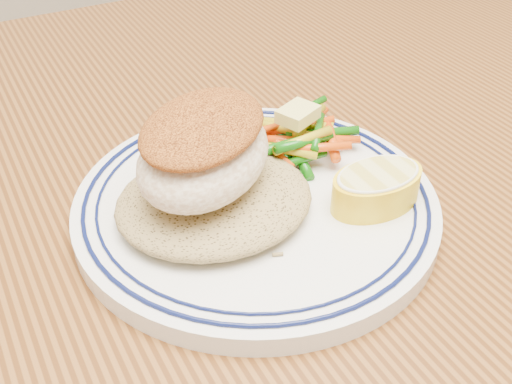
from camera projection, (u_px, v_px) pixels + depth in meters
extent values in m
cube|color=#4D290F|center=(217.00, 234.00, 0.48)|extent=(1.50, 0.90, 0.04)
cylinder|color=#4D290F|center=(459.00, 160.00, 1.23)|extent=(0.07, 0.07, 0.71)
cylinder|color=white|center=(256.00, 206.00, 0.46)|extent=(0.26, 0.26, 0.01)
torus|color=#0A113F|center=(256.00, 196.00, 0.46)|extent=(0.25, 0.25, 0.00)
torus|color=#0A113F|center=(256.00, 196.00, 0.46)|extent=(0.23, 0.23, 0.00)
ellipsoid|color=olive|center=(214.00, 196.00, 0.44)|extent=(0.14, 0.12, 0.03)
ellipsoid|color=beige|center=(204.00, 156.00, 0.42)|extent=(0.14, 0.13, 0.05)
ellipsoid|color=#9B4F18|center=(203.00, 126.00, 0.41)|extent=(0.13, 0.12, 0.02)
cylinder|color=#0F550A|center=(288.00, 149.00, 0.50)|extent=(0.04, 0.05, 0.01)
cylinder|color=#0F550A|center=(290.00, 137.00, 0.51)|extent=(0.02, 0.05, 0.01)
cylinder|color=#0F550A|center=(300.00, 157.00, 0.49)|extent=(0.02, 0.05, 0.01)
cylinder|color=#B19E12|center=(305.00, 126.00, 0.52)|extent=(0.03, 0.04, 0.01)
cylinder|color=#0F550A|center=(271.00, 167.00, 0.48)|extent=(0.03, 0.05, 0.01)
cylinder|color=#0F550A|center=(247.00, 145.00, 0.50)|extent=(0.04, 0.04, 0.01)
cylinder|color=#0F550A|center=(266.00, 139.00, 0.50)|extent=(0.02, 0.05, 0.01)
cylinder|color=#D1430A|center=(255.00, 145.00, 0.50)|extent=(0.03, 0.04, 0.01)
cylinder|color=#D1430A|center=(314.00, 128.00, 0.51)|extent=(0.02, 0.06, 0.01)
cylinder|color=#0F550A|center=(289.00, 163.00, 0.48)|extent=(0.06, 0.02, 0.01)
cylinder|color=#D1430A|center=(266.00, 138.00, 0.51)|extent=(0.02, 0.06, 0.01)
cylinder|color=#D1430A|center=(328.00, 139.00, 0.50)|extent=(0.05, 0.03, 0.01)
cylinder|color=#D1430A|center=(308.00, 126.00, 0.52)|extent=(0.05, 0.03, 0.01)
cylinder|color=#0F550A|center=(322.00, 133.00, 0.50)|extent=(0.06, 0.03, 0.01)
cylinder|color=#D1430A|center=(283.00, 141.00, 0.50)|extent=(0.05, 0.04, 0.01)
cylinder|color=#D1430A|center=(268.00, 147.00, 0.49)|extent=(0.01, 0.06, 0.01)
cylinder|color=#D1430A|center=(332.00, 140.00, 0.49)|extent=(0.03, 0.05, 0.01)
cylinder|color=#B19E12|center=(291.00, 131.00, 0.50)|extent=(0.04, 0.04, 0.01)
cylinder|color=#B19E12|center=(296.00, 124.00, 0.51)|extent=(0.05, 0.04, 0.01)
cylinder|color=#0F550A|center=(300.00, 112.00, 0.52)|extent=(0.06, 0.02, 0.01)
cylinder|color=#B19E12|center=(284.00, 150.00, 0.48)|extent=(0.04, 0.04, 0.01)
cylinder|color=#D1430A|center=(254.00, 130.00, 0.50)|extent=(0.03, 0.06, 0.01)
cylinder|color=#D1430A|center=(300.00, 126.00, 0.50)|extent=(0.05, 0.02, 0.01)
cylinder|color=#D1430A|center=(311.00, 148.00, 0.48)|extent=(0.05, 0.04, 0.01)
cylinder|color=#0F550A|center=(270.00, 149.00, 0.47)|extent=(0.05, 0.01, 0.01)
cylinder|color=#B19E12|center=(310.00, 121.00, 0.51)|extent=(0.05, 0.04, 0.01)
cylinder|color=#0F550A|center=(318.00, 132.00, 0.49)|extent=(0.03, 0.04, 0.01)
cylinder|color=#D1430A|center=(253.00, 133.00, 0.49)|extent=(0.06, 0.02, 0.01)
cylinder|color=#B19E12|center=(303.00, 140.00, 0.48)|extent=(0.05, 0.01, 0.01)
cylinder|color=#0F550A|center=(304.00, 142.00, 0.48)|extent=(0.05, 0.01, 0.01)
cube|color=#E2D86E|center=(298.00, 114.00, 0.49)|extent=(0.04, 0.03, 0.01)
torus|color=white|center=(378.00, 174.00, 0.44)|extent=(0.06, 0.06, 0.00)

